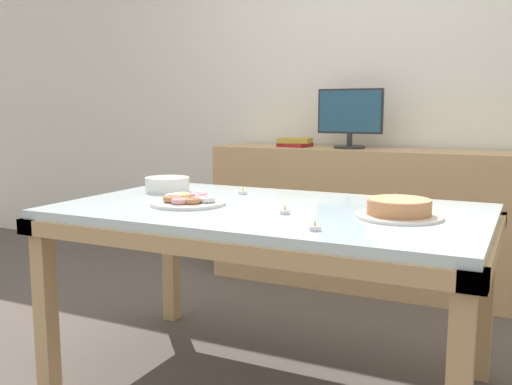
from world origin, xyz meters
TOP-DOWN VIEW (x-y plane):
  - ground_plane at (0.00, 0.00)m, footprint 12.00×12.00m
  - wall_back at (0.00, 1.79)m, footprint 8.00×0.10m
  - dining_table at (0.00, 0.00)m, footprint 1.72×1.01m
  - sideboard at (0.00, 1.49)m, footprint 2.02×0.44m
  - computer_monitor at (-0.12, 1.48)m, footprint 0.42×0.20m
  - book_stack at (-0.50, 1.49)m, footprint 0.22×0.20m
  - cake_chocolate_round at (0.52, -0.01)m, footprint 0.32×0.32m
  - pastry_platter at (-0.33, -0.10)m, footprint 0.31×0.31m
  - plate_stack at (-0.61, 0.17)m, footprint 0.21×0.21m
  - tealight_right_edge at (0.12, -0.12)m, footprint 0.04×0.04m
  - tealight_centre at (-0.26, 0.25)m, footprint 0.04×0.04m
  - tealight_near_front at (0.39, 0.18)m, footprint 0.04×0.04m
  - tealight_near_cakes at (0.41, 0.40)m, footprint 0.04×0.04m
  - tealight_left_edge at (0.32, -0.35)m, footprint 0.04×0.04m

SIDE VIEW (x-z plane):
  - ground_plane at x=0.00m, z-range 0.00..0.00m
  - sideboard at x=0.00m, z-range 0.00..0.90m
  - dining_table at x=0.00m, z-range 0.29..1.05m
  - tealight_right_edge at x=0.12m, z-range 0.75..0.79m
  - tealight_centre at x=-0.26m, z-range 0.75..0.79m
  - tealight_near_front at x=0.39m, z-range 0.75..0.79m
  - tealight_near_cakes at x=0.41m, z-range 0.75..0.79m
  - tealight_left_edge at x=0.32m, z-range 0.75..0.79m
  - pastry_platter at x=-0.33m, z-range 0.75..0.79m
  - cake_chocolate_round at x=0.52m, z-range 0.75..0.82m
  - plate_stack at x=-0.61m, z-range 0.76..0.83m
  - book_stack at x=-0.50m, z-range 0.90..0.96m
  - computer_monitor at x=-0.12m, z-range 0.90..1.28m
  - wall_back at x=0.00m, z-range 0.00..2.60m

